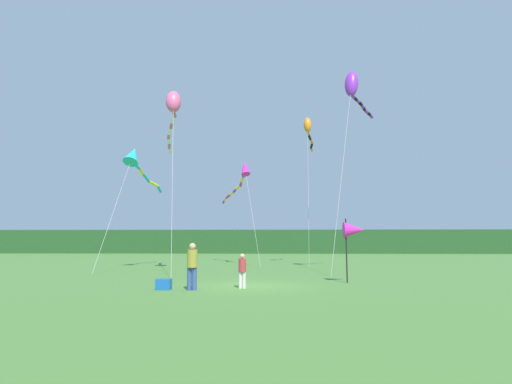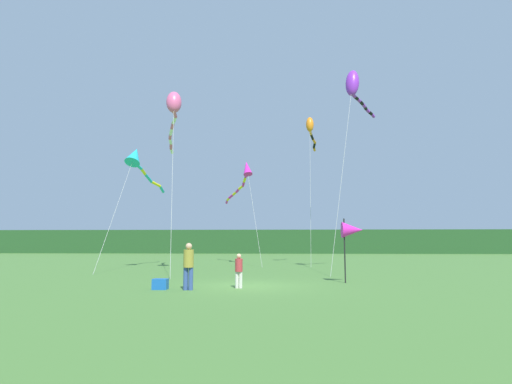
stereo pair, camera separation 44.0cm
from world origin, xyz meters
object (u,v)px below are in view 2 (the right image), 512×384
Objects in this scene: person_adult at (188,264)px; banner_flag_pole at (352,230)px; cooler_box at (160,284)px; kite_cyan at (137,160)px; person_child at (239,269)px; kite_purple at (354,86)px; kite_rainbow at (174,109)px; kite_orange at (311,129)px; kite_magenta at (244,176)px.

banner_flag_pole is (6.53, 2.97, 1.29)m from person_adult.
kite_cyan is at bearing 114.06° from cooler_box.
person_child is at bearing -154.43° from banner_flag_pole.
person_adult reaches higher than cooler_box.
kite_purple reaches higher than kite_cyan.
cooler_box is at bearing -77.34° from kite_rainbow.
kite_orange reaches higher than kite_magenta.
person_child is 0.47× the size of banner_flag_pole.
kite_magenta is (6.68, 5.99, -0.18)m from kite_cyan.
banner_flag_pole is 0.26× the size of kite_rainbow.
person_adult is 20.52m from kite_orange.
banner_flag_pole is 0.24× the size of kite_orange.
kite_purple is (6.19, 8.65, 10.52)m from person_child.
kite_magenta is (1.62, 17.33, 6.86)m from cooler_box.
kite_magenta is (-5.40, 0.44, -3.67)m from kite_orange.
kite_purple is (1.46, 6.38, 9.00)m from banner_flag_pole.
banner_flag_pole is 11.13m from kite_purple.
kite_magenta is at bearing 132.50° from kite_purple.
person_adult is 14.46m from kite_cyan.
person_adult is 18.52m from kite_magenta.
banner_flag_pole is 16.07m from kite_cyan.
kite_orange is 12.40m from kite_rainbow.
banner_flag_pole is at bearing 25.57° from person_child.
cooler_box is 12.77m from kite_rainbow.
kite_magenta is at bearing 68.91° from kite_rainbow.
kite_rainbow reaches higher than banner_flag_pole.
cooler_box is at bearing -112.56° from kite_orange.
person_adult is 3.16× the size of cooler_box.
kite_purple reaches higher than person_child.
kite_purple is 1.15× the size of kite_rainbow.
kite_magenta is (-5.99, 14.51, 4.81)m from banner_flag_pole.
banner_flag_pole is at bearing -33.92° from kite_cyan.
cooler_box is 0.05× the size of kite_cyan.
kite_orange reaches higher than banner_flag_pole.
kite_magenta is 0.85× the size of kite_rainbow.
kite_purple reaches higher than kite_orange.
kite_magenta is 10.03m from kite_rainbow.
kite_rainbow is at bearing 109.20° from person_adult.
kite_orange reaches higher than kite_cyan.
kite_cyan reaches higher than cooler_box.
kite_rainbow reaches higher than kite_magenta.
kite_rainbow is at bearing -43.55° from kite_cyan.
kite_orange is at bearing 92.41° from banner_flag_pole.
kite_purple is at bearing 54.42° from person_child.
person_adult is 0.19× the size of kite_magenta.
kite_magenta reaches higher than banner_flag_pole.
kite_magenta reaches higher than person_adult.
person_adult is at bearing -109.22° from kite_orange.
kite_orange is (12.08, 5.55, 3.49)m from kite_cyan.
kite_orange is (5.94, 17.04, 9.77)m from person_adult.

